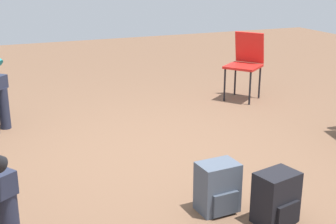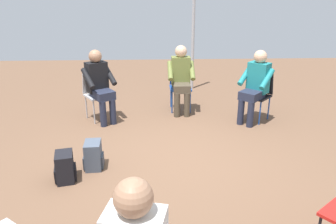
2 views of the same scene
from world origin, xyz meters
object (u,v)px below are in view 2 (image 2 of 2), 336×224
(chair_northeast, at_px, (259,92))
(backpack_by_empty_chair, at_px, (65,169))
(person_in_teal, at_px, (255,83))
(person_in_black, at_px, (99,83))
(person_in_olive, at_px, (181,76))
(chair_northwest, at_px, (96,91))
(chair_north, at_px, (180,84))
(backpack_near_laptop_user, at_px, (93,157))

(chair_northeast, relative_size, backpack_by_empty_chair, 2.36)
(person_in_teal, bearing_deg, person_in_black, 40.23)
(person_in_olive, xyz_separation_m, person_in_black, (-1.43, -0.39, 0.00))
(person_in_teal, bearing_deg, backpack_by_empty_chair, 76.25)
(person_in_olive, relative_size, person_in_black, 1.00)
(chair_northeast, distance_m, chair_northwest, 2.86)
(chair_north, xyz_separation_m, chair_northwest, (-1.52, -0.42, 0.00))
(chair_northeast, distance_m, person_in_black, 2.77)
(chair_northeast, height_order, backpack_near_laptop_user, chair_northeast)
(person_in_teal, bearing_deg, person_in_olive, 19.47)
(backpack_by_empty_chair, bearing_deg, backpack_near_laptop_user, 44.99)
(chair_north, height_order, chair_northwest, same)
(chair_north, relative_size, backpack_by_empty_chair, 2.36)
(person_in_olive, bearing_deg, backpack_by_empty_chair, 55.71)
(person_in_black, distance_m, person_in_teal, 2.66)
(chair_north, relative_size, person_in_black, 0.69)
(chair_northwest, xyz_separation_m, person_in_olive, (1.52, 0.25, 0.20))
(person_in_olive, bearing_deg, person_in_teal, 155.67)
(person_in_olive, bearing_deg, chair_northwest, 9.16)
(chair_north, distance_m, backpack_near_laptop_user, 2.60)
(chair_north, distance_m, person_in_olive, 0.26)
(chair_north, height_order, backpack_near_laptop_user, chair_north)
(chair_northwest, height_order, person_in_teal, person_in_teal)
(backpack_by_empty_chair, bearing_deg, person_in_olive, 55.98)
(chair_northwest, relative_size, person_in_black, 0.69)
(person_in_olive, relative_size, backpack_by_empty_chair, 3.44)
(chair_northeast, height_order, backpack_by_empty_chair, chair_northeast)
(chair_northeast, height_order, person_in_black, person_in_black)
(person_in_black, bearing_deg, chair_northwest, -90.00)
(chair_northwest, xyz_separation_m, person_in_teal, (2.74, -0.29, 0.20))
(person_in_black, height_order, backpack_by_empty_chair, person_in_black)
(chair_northwest, height_order, backpack_by_empty_chair, chair_northwest)
(person_in_olive, height_order, person_in_teal, same)
(backpack_near_laptop_user, relative_size, backpack_by_empty_chair, 1.00)
(chair_north, bearing_deg, backpack_near_laptop_user, 59.54)
(backpack_by_empty_chair, bearing_deg, chair_north, 57.80)
(person_in_olive, distance_m, person_in_black, 1.48)
(person_in_olive, height_order, backpack_by_empty_chair, person_in_olive)
(chair_north, distance_m, chair_northwest, 1.58)
(person_in_olive, xyz_separation_m, backpack_by_empty_chair, (-1.58, -2.35, -0.54))
(person_in_black, bearing_deg, chair_northeast, 146.31)
(person_in_olive, xyz_separation_m, backpack_near_laptop_user, (-1.29, -2.06, -0.54))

